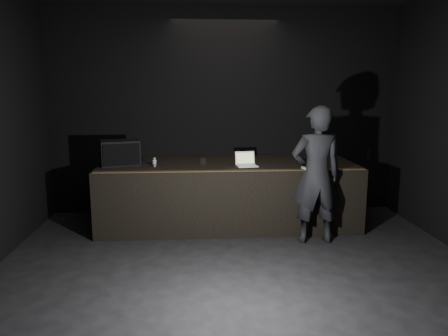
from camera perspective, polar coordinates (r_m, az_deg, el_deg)
name	(u,v)px	position (r m, az deg, el deg)	size (l,w,h in m)	color
ground	(248,304)	(4.68, 3.12, -17.37)	(7.00, 7.00, 0.00)	black
room_walls	(250,105)	(4.14, 3.40, 8.24)	(6.10, 7.10, 3.52)	black
stage_riser	(228,193)	(7.05, 0.48, -3.30)	(4.00, 1.50, 1.00)	black
riser_lip	(231,171)	(6.25, 0.98, -0.35)	(3.92, 0.10, 0.01)	brown
stage_monitor	(120,153)	(6.89, -13.42, 1.94)	(0.66, 0.55, 0.38)	black
cable	(123,163)	(7.04, -13.01, 0.65)	(0.02, 0.02, 1.02)	black
laptop	(246,162)	(6.67, 2.90, 0.76)	(0.34, 0.31, 0.21)	silver
beer_can	(154,162)	(6.68, -9.07, 0.78)	(0.06, 0.06, 0.14)	silver
plastic_cup	(203,161)	(6.73, -2.75, 0.86)	(0.09, 0.09, 0.11)	white
wii_remote	(304,168)	(6.48, 10.44, -0.04)	(0.04, 0.17, 0.03)	white
person	(316,175)	(6.24, 11.95, -0.93)	(0.71, 0.46, 1.94)	black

